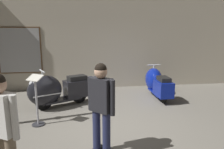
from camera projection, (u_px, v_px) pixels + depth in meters
ground_plane at (112, 129)px, 4.36m from camera, size 60.00×60.00×0.00m
showroom_back_wall at (95, 40)px, 7.43m from camera, size 18.00×0.63×3.58m
scooter_0 at (55, 90)px, 5.57m from camera, size 1.80×1.21×1.08m
scooter_1 at (156, 82)px, 6.58m from camera, size 0.53×1.65×1.01m
visitor_0 at (101, 103)px, 3.29m from camera, size 0.42×0.40×1.57m
visitor_1 at (2, 125)px, 2.54m from camera, size 0.47×0.37×1.56m
info_stanchion at (37, 105)px, 4.48m from camera, size 0.39×0.36×1.15m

